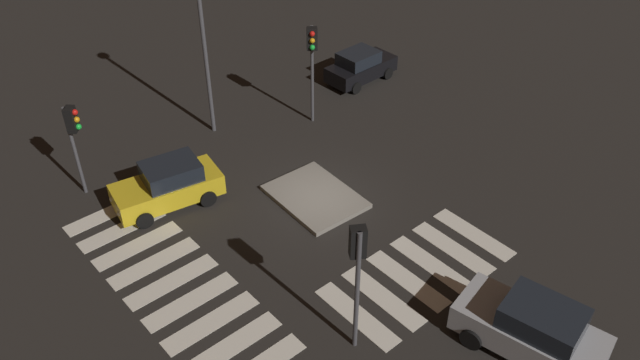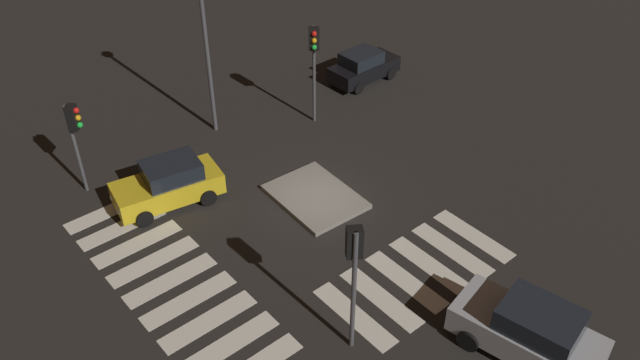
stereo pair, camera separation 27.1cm
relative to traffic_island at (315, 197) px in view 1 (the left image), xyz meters
The scene contains 11 objects.
ground_plane 0.26m from the traffic_island, ahead, with size 80.00×80.00×0.00m, color black.
traffic_island is the anchor object (origin of this frame).
car_silver 9.51m from the traffic_island, ahead, with size 4.50×2.64×1.86m.
car_black 9.77m from the traffic_island, 126.02° to the left, with size 1.80×3.71×1.60m.
car_yellow 5.50m from the traffic_island, 128.24° to the right, with size 2.41×4.19×1.74m.
traffic_light_west 6.49m from the traffic_island, 140.44° to the left, with size 0.53×0.54×4.53m.
traffic_light_east 7.62m from the traffic_island, 31.19° to the right, with size 0.53×0.54×4.38m.
traffic_light_south 9.15m from the traffic_island, 133.79° to the right, with size 0.54×0.54×3.75m.
street_lamp 8.43m from the traffic_island, behind, with size 0.56×0.56×7.78m.
crosswalk_near 6.40m from the traffic_island, 87.86° to the right, with size 9.90×3.20×0.02m.
crosswalk_side 5.27m from the traffic_island, ahead, with size 3.20×6.45×0.02m.
Camera 1 is at (14.50, -12.64, 15.34)m, focal length 36.41 mm.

